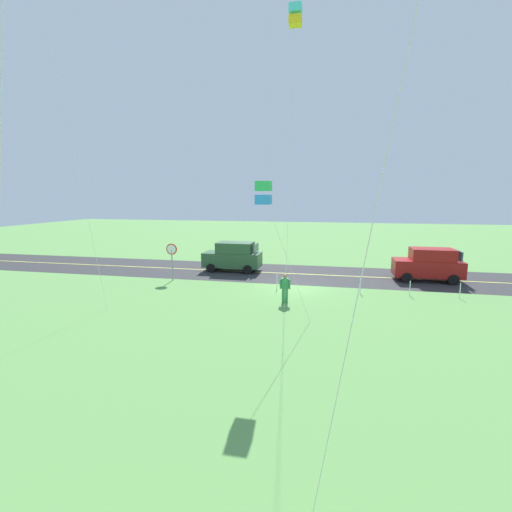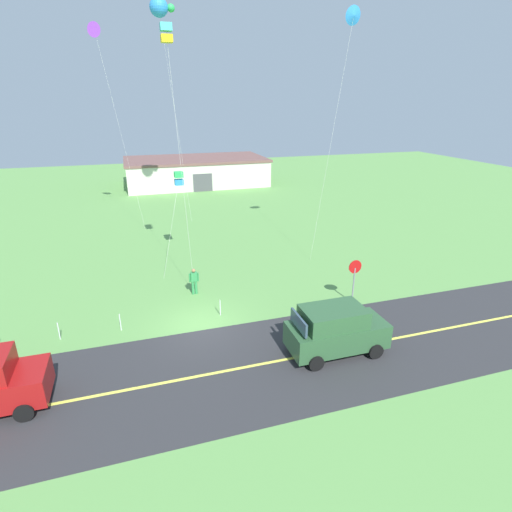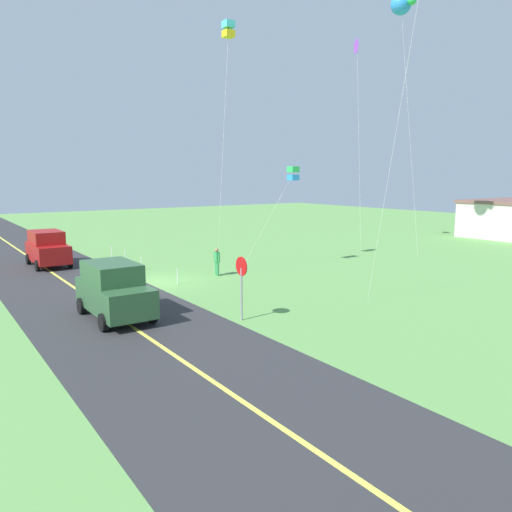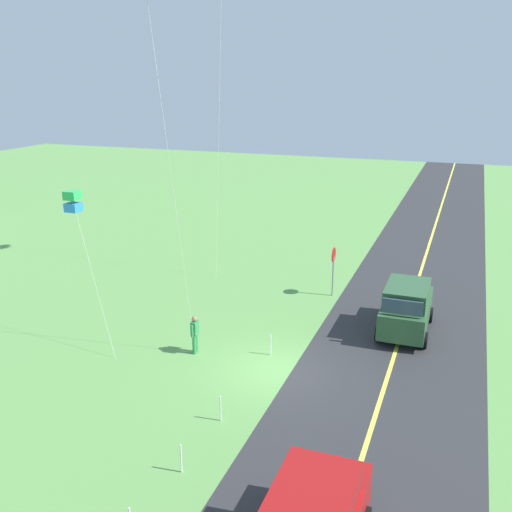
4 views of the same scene
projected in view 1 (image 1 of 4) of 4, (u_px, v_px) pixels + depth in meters
ground_plane at (296, 288)px, 23.08m from camera, size 120.00×120.00×0.10m
asphalt_road at (302, 274)px, 26.93m from camera, size 120.00×7.00×0.00m
road_centre_stripe at (302, 274)px, 26.93m from camera, size 120.00×0.16×0.00m
car_suv_foreground at (233, 256)px, 27.94m from camera, size 4.40×2.12×2.24m
car_parked_west_near at (429, 264)px, 24.62m from camera, size 4.40×2.12×2.24m
stop_sign at (172, 255)px, 24.63m from camera, size 0.76×0.08×2.56m
person_adult_near at (285, 287)px, 19.49m from camera, size 0.58×0.22×1.60m
kite_red_low at (295, 17)px, 16.16m from camera, size 0.75×1.49×14.15m
kite_blue_mid at (264, 193)px, 13.45m from camera, size 1.97×2.94×6.28m
fence_post_0 at (460, 291)px, 20.41m from camera, size 0.05×0.05×0.90m
fence_post_1 at (410, 288)px, 20.95m from camera, size 0.05×0.05×0.90m
fence_post_2 at (360, 286)px, 21.52m from camera, size 0.05×0.05×0.90m
fence_post_3 at (277, 282)px, 22.56m from camera, size 0.05×0.05×0.90m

